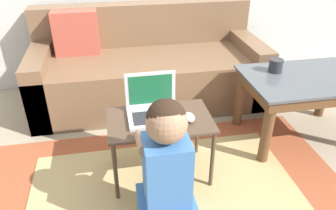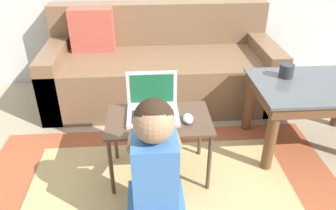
% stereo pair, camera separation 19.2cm
% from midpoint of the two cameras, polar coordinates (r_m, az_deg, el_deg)
% --- Properties ---
extents(ground_plane, '(16.00, 16.00, 0.00)m').
position_cam_midpoint_polar(ground_plane, '(2.19, 4.10, -10.93)').
color(ground_plane, gray).
extents(area_rug, '(2.21, 1.41, 0.01)m').
position_cam_midpoint_polar(area_rug, '(2.00, 1.69, -15.71)').
color(area_rug, '#9E4C2D').
rests_on(area_rug, ground_plane).
extents(couch, '(1.91, 0.81, 0.79)m').
position_cam_midpoint_polar(couch, '(2.88, 0.51, 6.32)').
color(couch, brown).
rests_on(couch, ground_plane).
extents(coffee_table, '(0.83, 0.58, 0.49)m').
position_cam_midpoint_polar(coffee_table, '(2.42, 26.39, 1.49)').
color(coffee_table, '#4C5156').
rests_on(coffee_table, ground_plane).
extents(laptop_desk, '(0.61, 0.38, 0.41)m').
position_cam_midpoint_polar(laptop_desk, '(1.93, 1.24, -3.71)').
color(laptop_desk, '#4C3828').
rests_on(laptop_desk, ground_plane).
extents(laptop, '(0.30, 0.23, 0.24)m').
position_cam_midpoint_polar(laptop, '(1.91, 0.18, -0.78)').
color(laptop, silver).
rests_on(laptop, laptop_desk).
extents(computer_mouse, '(0.06, 0.10, 0.04)m').
position_cam_midpoint_polar(computer_mouse, '(1.87, 6.43, -2.44)').
color(computer_mouse, silver).
rests_on(computer_mouse, laptop_desk).
extents(person_seated, '(0.29, 0.41, 0.77)m').
position_cam_midpoint_polar(person_seated, '(1.60, 1.25, -12.14)').
color(person_seated, '#3D70B2').
rests_on(person_seated, ground_plane).
extents(cup_on_table, '(0.09, 0.09, 0.09)m').
position_cam_midpoint_polar(cup_on_table, '(2.38, 22.16, 5.48)').
color(cup_on_table, '#2D2D33').
rests_on(cup_on_table, coffee_table).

